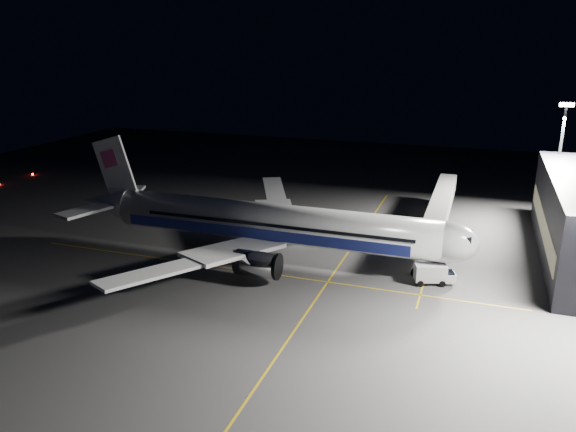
{
  "coord_description": "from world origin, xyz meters",
  "views": [
    {
      "loc": [
        27.5,
        -71.82,
        30.55
      ],
      "look_at": [
        1.76,
        1.7,
        6.0
      ],
      "focal_mm": 35.0,
      "sensor_mm": 36.0,
      "label": 1
    }
  ],
  "objects_px": {
    "safety_cone_c": "(318,235)",
    "service_truck": "(434,273)",
    "floodlight_mast_north": "(560,152)",
    "safety_cone_a": "(329,239)",
    "airliner": "(266,223)",
    "safety_cone_b": "(327,242)",
    "jet_bridge": "(440,208)",
    "baggage_tug": "(297,227)"
  },
  "relations": [
    {
      "from": "floodlight_mast_north",
      "to": "jet_bridge",
      "type": "bearing_deg",
      "value": -142.26
    },
    {
      "from": "jet_bridge",
      "to": "floodlight_mast_north",
      "type": "height_order",
      "value": "floodlight_mast_north"
    },
    {
      "from": "safety_cone_a",
      "to": "safety_cone_c",
      "type": "relative_size",
      "value": 1.15
    },
    {
      "from": "jet_bridge",
      "to": "safety_cone_a",
      "type": "relative_size",
      "value": 53.11
    },
    {
      "from": "safety_cone_a",
      "to": "floodlight_mast_north",
      "type": "bearing_deg",
      "value": 33.84
    },
    {
      "from": "airliner",
      "to": "safety_cone_c",
      "type": "height_order",
      "value": "airliner"
    },
    {
      "from": "safety_cone_b",
      "to": "airliner",
      "type": "bearing_deg",
      "value": -131.4
    },
    {
      "from": "floodlight_mast_north",
      "to": "safety_cone_a",
      "type": "bearing_deg",
      "value": -146.16
    },
    {
      "from": "airliner",
      "to": "safety_cone_c",
      "type": "relative_size",
      "value": 109.18
    },
    {
      "from": "airliner",
      "to": "floodlight_mast_north",
      "type": "xyz_separation_m",
      "value": [
        41.08,
        31.99,
        7.21
      ]
    },
    {
      "from": "safety_cone_b",
      "to": "safety_cone_c",
      "type": "bearing_deg",
      "value": 130.73
    },
    {
      "from": "floodlight_mast_north",
      "to": "safety_cone_c",
      "type": "height_order",
      "value": "floodlight_mast_north"
    },
    {
      "from": "jet_bridge",
      "to": "safety_cone_a",
      "type": "xyz_separation_m",
      "value": [
        -16.0,
        -8.86,
        -4.26
      ]
    },
    {
      "from": "airliner",
      "to": "safety_cone_b",
      "type": "height_order",
      "value": "airliner"
    },
    {
      "from": "airliner",
      "to": "jet_bridge",
      "type": "relative_size",
      "value": 1.79
    },
    {
      "from": "baggage_tug",
      "to": "safety_cone_a",
      "type": "height_order",
      "value": "baggage_tug"
    },
    {
      "from": "airliner",
      "to": "safety_cone_a",
      "type": "height_order",
      "value": "airliner"
    },
    {
      "from": "baggage_tug",
      "to": "safety_cone_c",
      "type": "relative_size",
      "value": 5.68
    },
    {
      "from": "airliner",
      "to": "baggage_tug",
      "type": "height_order",
      "value": "airliner"
    },
    {
      "from": "floodlight_mast_north",
      "to": "safety_cone_b",
      "type": "height_order",
      "value": "floodlight_mast_north"
    },
    {
      "from": "safety_cone_a",
      "to": "airliner",
      "type": "bearing_deg",
      "value": -127.58
    },
    {
      "from": "service_truck",
      "to": "safety_cone_b",
      "type": "bearing_deg",
      "value": 131.92
    },
    {
      "from": "safety_cone_c",
      "to": "floodlight_mast_north",
      "type": "bearing_deg",
      "value": 30.44
    },
    {
      "from": "airliner",
      "to": "safety_cone_a",
      "type": "xyz_separation_m",
      "value": [
        7.08,
        9.19,
        -4.84
      ]
    },
    {
      "from": "floodlight_mast_north",
      "to": "baggage_tug",
      "type": "relative_size",
      "value": 6.47
    },
    {
      "from": "service_truck",
      "to": "jet_bridge",
      "type": "bearing_deg",
      "value": 75.22
    },
    {
      "from": "safety_cone_b",
      "to": "safety_cone_c",
      "type": "distance_m",
      "value": 3.49
    },
    {
      "from": "service_truck",
      "to": "safety_cone_a",
      "type": "relative_size",
      "value": 8.6
    },
    {
      "from": "floodlight_mast_north",
      "to": "safety_cone_b",
      "type": "relative_size",
      "value": 32.09
    },
    {
      "from": "safety_cone_a",
      "to": "baggage_tug",
      "type": "bearing_deg",
      "value": 156.53
    },
    {
      "from": "floodlight_mast_north",
      "to": "safety_cone_a",
      "type": "height_order",
      "value": "floodlight_mast_north"
    },
    {
      "from": "airliner",
      "to": "jet_bridge",
      "type": "bearing_deg",
      "value": 38.04
    },
    {
      "from": "safety_cone_b",
      "to": "safety_cone_c",
      "type": "relative_size",
      "value": 1.15
    },
    {
      "from": "floodlight_mast_north",
      "to": "baggage_tug",
      "type": "xyz_separation_m",
      "value": [
        -40.32,
        -20.05,
        -11.51
      ]
    },
    {
      "from": "service_truck",
      "to": "baggage_tug",
      "type": "bearing_deg",
      "value": 131.39
    },
    {
      "from": "safety_cone_c",
      "to": "service_truck",
      "type": "bearing_deg",
      "value": -32.72
    },
    {
      "from": "service_truck",
      "to": "safety_cone_a",
      "type": "xyz_separation_m",
      "value": [
        -17.2,
        11.04,
        -1.1
      ]
    },
    {
      "from": "airliner",
      "to": "safety_cone_b",
      "type": "xyz_separation_m",
      "value": [
        7.08,
        8.02,
        -4.84
      ]
    },
    {
      "from": "safety_cone_b",
      "to": "safety_cone_c",
      "type": "height_order",
      "value": "safety_cone_b"
    },
    {
      "from": "floodlight_mast_north",
      "to": "service_truck",
      "type": "bearing_deg",
      "value": -116.4
    },
    {
      "from": "safety_cone_a",
      "to": "safety_cone_b",
      "type": "relative_size",
      "value": 1.0
    },
    {
      "from": "airliner",
      "to": "safety_cone_b",
      "type": "bearing_deg",
      "value": 48.6
    }
  ]
}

